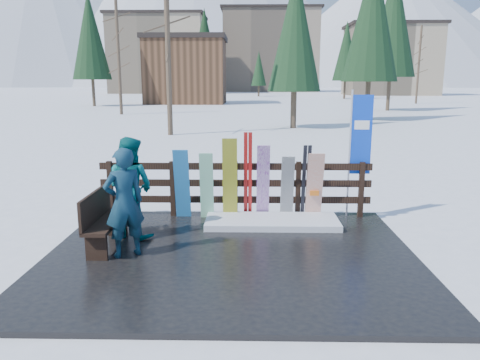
{
  "coord_description": "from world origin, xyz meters",
  "views": [
    {
      "loc": [
        0.29,
        -7.23,
        2.84
      ],
      "look_at": [
        0.12,
        1.0,
        1.1
      ],
      "focal_mm": 35.0,
      "sensor_mm": 36.0,
      "label": 1
    }
  ],
  "objects_px": {
    "snowboard_0": "(182,184)",
    "snowboard_4": "(287,188)",
    "snowboard_3": "(263,182)",
    "snowboard_5": "(315,186)",
    "snowboard_1": "(207,186)",
    "snowboard_2": "(230,179)",
    "bench": "(102,218)",
    "person_back": "(130,187)",
    "person_front": "(124,203)",
    "rental_flag": "(358,140)"
  },
  "relations": [
    {
      "from": "bench",
      "to": "snowboard_1",
      "type": "xyz_separation_m",
      "value": [
        1.6,
        1.71,
        0.17
      ]
    },
    {
      "from": "snowboard_1",
      "to": "person_front",
      "type": "relative_size",
      "value": 0.79
    },
    {
      "from": "bench",
      "to": "snowboard_3",
      "type": "bearing_deg",
      "value": 31.94
    },
    {
      "from": "bench",
      "to": "person_front",
      "type": "xyz_separation_m",
      "value": [
        0.49,
        -0.38,
        0.36
      ]
    },
    {
      "from": "snowboard_0",
      "to": "person_front",
      "type": "distance_m",
      "value": 2.19
    },
    {
      "from": "snowboard_1",
      "to": "snowboard_2",
      "type": "bearing_deg",
      "value": 0.0
    },
    {
      "from": "snowboard_2",
      "to": "person_front",
      "type": "relative_size",
      "value": 0.95
    },
    {
      "from": "snowboard_3",
      "to": "person_back",
      "type": "bearing_deg",
      "value": -154.93
    },
    {
      "from": "snowboard_0",
      "to": "snowboard_3",
      "type": "distance_m",
      "value": 1.64
    },
    {
      "from": "snowboard_0",
      "to": "snowboard_4",
      "type": "xyz_separation_m",
      "value": [
        2.13,
        -0.0,
        -0.06
      ]
    },
    {
      "from": "snowboard_1",
      "to": "person_back",
      "type": "height_order",
      "value": "person_back"
    },
    {
      "from": "bench",
      "to": "person_front",
      "type": "bearing_deg",
      "value": -38.08
    },
    {
      "from": "snowboard_4",
      "to": "bench",
      "type": "bearing_deg",
      "value": -152.13
    },
    {
      "from": "snowboard_3",
      "to": "bench",
      "type": "bearing_deg",
      "value": -148.06
    },
    {
      "from": "bench",
      "to": "person_front",
      "type": "distance_m",
      "value": 0.72
    },
    {
      "from": "snowboard_3",
      "to": "snowboard_5",
      "type": "bearing_deg",
      "value": 0.0
    },
    {
      "from": "snowboard_5",
      "to": "rental_flag",
      "type": "bearing_deg",
      "value": 16.82
    },
    {
      "from": "snowboard_3",
      "to": "snowboard_4",
      "type": "xyz_separation_m",
      "value": [
        0.49,
        0.0,
        -0.11
      ]
    },
    {
      "from": "snowboard_5",
      "to": "person_front",
      "type": "distance_m",
      "value": 3.91
    },
    {
      "from": "rental_flag",
      "to": "person_front",
      "type": "relative_size",
      "value": 1.48
    },
    {
      "from": "snowboard_0",
      "to": "snowboard_2",
      "type": "xyz_separation_m",
      "value": [
        0.97,
        -0.0,
        0.11
      ]
    },
    {
      "from": "snowboard_2",
      "to": "snowboard_4",
      "type": "distance_m",
      "value": 1.17
    },
    {
      "from": "snowboard_4",
      "to": "person_back",
      "type": "height_order",
      "value": "person_back"
    },
    {
      "from": "snowboard_4",
      "to": "person_back",
      "type": "xyz_separation_m",
      "value": [
        -2.89,
        -1.12,
        0.25
      ]
    },
    {
      "from": "snowboard_0",
      "to": "bench",
      "type": "bearing_deg",
      "value": -122.85
    },
    {
      "from": "snowboard_0",
      "to": "snowboard_5",
      "type": "bearing_deg",
      "value": 0.0
    },
    {
      "from": "snowboard_0",
      "to": "snowboard_2",
      "type": "relative_size",
      "value": 0.88
    },
    {
      "from": "rental_flag",
      "to": "person_back",
      "type": "xyz_separation_m",
      "value": [
        -4.33,
        -1.39,
        -0.7
      ]
    },
    {
      "from": "snowboard_3",
      "to": "snowboard_2",
      "type": "bearing_deg",
      "value": 180.0
    },
    {
      "from": "snowboard_5",
      "to": "rental_flag",
      "type": "distance_m",
      "value": 1.31
    },
    {
      "from": "person_back",
      "to": "snowboard_2",
      "type": "bearing_deg",
      "value": -120.87
    },
    {
      "from": "snowboard_0",
      "to": "rental_flag",
      "type": "xyz_separation_m",
      "value": [
        3.57,
        0.27,
        0.88
      ]
    },
    {
      "from": "snowboard_2",
      "to": "snowboard_5",
      "type": "height_order",
      "value": "snowboard_2"
    },
    {
      "from": "bench",
      "to": "snowboard_3",
      "type": "xyz_separation_m",
      "value": [
        2.74,
        1.71,
        0.26
      ]
    },
    {
      "from": "bench",
      "to": "snowboard_1",
      "type": "distance_m",
      "value": 2.35
    },
    {
      "from": "snowboard_3",
      "to": "snowboard_5",
      "type": "xyz_separation_m",
      "value": [
        1.04,
        0.0,
        -0.08
      ]
    },
    {
      "from": "snowboard_3",
      "to": "snowboard_4",
      "type": "relative_size",
      "value": 1.18
    },
    {
      "from": "snowboard_1",
      "to": "person_front",
      "type": "xyz_separation_m",
      "value": [
        -1.11,
        -2.09,
        0.19
      ]
    },
    {
      "from": "snowboard_4",
      "to": "person_back",
      "type": "distance_m",
      "value": 3.11
    },
    {
      "from": "snowboard_5",
      "to": "snowboard_3",
      "type": "bearing_deg",
      "value": -180.0
    },
    {
      "from": "snowboard_1",
      "to": "snowboard_5",
      "type": "height_order",
      "value": "snowboard_5"
    },
    {
      "from": "snowboard_4",
      "to": "snowboard_5",
      "type": "bearing_deg",
      "value": 0.0
    },
    {
      "from": "snowboard_2",
      "to": "snowboard_3",
      "type": "distance_m",
      "value": 0.67
    },
    {
      "from": "snowboard_5",
      "to": "person_back",
      "type": "relative_size",
      "value": 0.78
    },
    {
      "from": "snowboard_4",
      "to": "snowboard_1",
      "type": "bearing_deg",
      "value": 180.0
    },
    {
      "from": "snowboard_0",
      "to": "snowboard_4",
      "type": "distance_m",
      "value": 2.13
    },
    {
      "from": "rental_flag",
      "to": "person_front",
      "type": "distance_m",
      "value": 4.86
    },
    {
      "from": "snowboard_3",
      "to": "rental_flag",
      "type": "height_order",
      "value": "rental_flag"
    },
    {
      "from": "snowboard_0",
      "to": "person_front",
      "type": "height_order",
      "value": "person_front"
    },
    {
      "from": "snowboard_2",
      "to": "snowboard_5",
      "type": "xyz_separation_m",
      "value": [
        1.71,
        0.0,
        -0.14
      ]
    }
  ]
}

